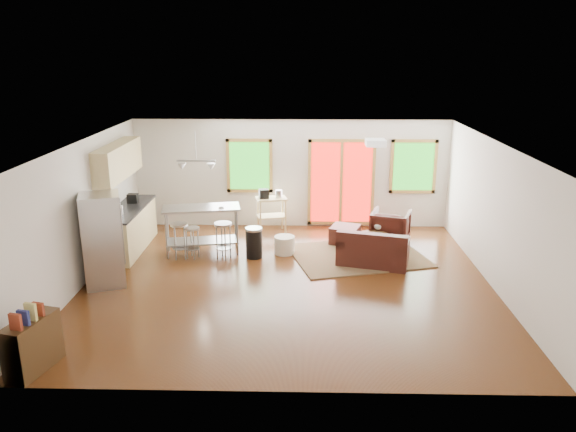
{
  "coord_description": "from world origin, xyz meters",
  "views": [
    {
      "loc": [
        0.25,
        -9.69,
        4.19
      ],
      "look_at": [
        0.0,
        0.3,
        1.2
      ],
      "focal_mm": 35.0,
      "sensor_mm": 36.0,
      "label": 1
    }
  ],
  "objects_px": {
    "refrigerator": "(103,240)",
    "kitchen_cart": "(271,203)",
    "loveseat": "(373,251)",
    "coffee_table": "(367,237)",
    "armchair": "(390,225)",
    "rug": "(358,255)",
    "island": "(202,221)",
    "ottoman": "(345,235)"
  },
  "relations": [
    {
      "from": "loveseat",
      "to": "armchair",
      "type": "distance_m",
      "value": 1.43
    },
    {
      "from": "armchair",
      "to": "kitchen_cart",
      "type": "bearing_deg",
      "value": 3.18
    },
    {
      "from": "loveseat",
      "to": "refrigerator",
      "type": "relative_size",
      "value": 0.9
    },
    {
      "from": "armchair",
      "to": "coffee_table",
      "type": "bearing_deg",
      "value": 63.84
    },
    {
      "from": "refrigerator",
      "to": "armchair",
      "type": "bearing_deg",
      "value": 4.81
    },
    {
      "from": "ottoman",
      "to": "island",
      "type": "height_order",
      "value": "island"
    },
    {
      "from": "armchair",
      "to": "refrigerator",
      "type": "height_order",
      "value": "refrigerator"
    },
    {
      "from": "refrigerator",
      "to": "kitchen_cart",
      "type": "bearing_deg",
      "value": 28.99
    },
    {
      "from": "rug",
      "to": "armchair",
      "type": "bearing_deg",
      "value": 47.01
    },
    {
      "from": "loveseat",
      "to": "kitchen_cart",
      "type": "height_order",
      "value": "kitchen_cart"
    },
    {
      "from": "rug",
      "to": "island",
      "type": "distance_m",
      "value": 3.36
    },
    {
      "from": "rug",
      "to": "loveseat",
      "type": "xyz_separation_m",
      "value": [
        0.25,
        -0.47,
        0.28
      ]
    },
    {
      "from": "ottoman",
      "to": "kitchen_cart",
      "type": "height_order",
      "value": "kitchen_cart"
    },
    {
      "from": "rug",
      "to": "armchair",
      "type": "height_order",
      "value": "armchair"
    },
    {
      "from": "refrigerator",
      "to": "island",
      "type": "distance_m",
      "value": 2.26
    },
    {
      "from": "loveseat",
      "to": "island",
      "type": "height_order",
      "value": "island"
    },
    {
      "from": "rug",
      "to": "refrigerator",
      "type": "height_order",
      "value": "refrigerator"
    },
    {
      "from": "rug",
      "to": "loveseat",
      "type": "relative_size",
      "value": 1.71
    },
    {
      "from": "coffee_table",
      "to": "refrigerator",
      "type": "relative_size",
      "value": 0.64
    },
    {
      "from": "kitchen_cart",
      "to": "island",
      "type": "bearing_deg",
      "value": -133.45
    },
    {
      "from": "ottoman",
      "to": "refrigerator",
      "type": "distance_m",
      "value": 5.19
    },
    {
      "from": "ottoman",
      "to": "kitchen_cart",
      "type": "relative_size",
      "value": 0.57
    },
    {
      "from": "coffee_table",
      "to": "ottoman",
      "type": "xyz_separation_m",
      "value": [
        -0.42,
        0.55,
        -0.13
      ]
    },
    {
      "from": "armchair",
      "to": "kitchen_cart",
      "type": "xyz_separation_m",
      "value": [
        -2.71,
        0.72,
        0.31
      ]
    },
    {
      "from": "rug",
      "to": "ottoman",
      "type": "bearing_deg",
      "value": 104.86
    },
    {
      "from": "coffee_table",
      "to": "ottoman",
      "type": "height_order",
      "value": "ottoman"
    },
    {
      "from": "rug",
      "to": "kitchen_cart",
      "type": "height_order",
      "value": "kitchen_cart"
    },
    {
      "from": "coffee_table",
      "to": "island",
      "type": "relative_size",
      "value": 0.65
    },
    {
      "from": "loveseat",
      "to": "coffee_table",
      "type": "bearing_deg",
      "value": 108.45
    },
    {
      "from": "refrigerator",
      "to": "coffee_table",
      "type": "bearing_deg",
      "value": 1.4
    },
    {
      "from": "loveseat",
      "to": "kitchen_cart",
      "type": "bearing_deg",
      "value": 151.58
    },
    {
      "from": "refrigerator",
      "to": "kitchen_cart",
      "type": "height_order",
      "value": "refrigerator"
    },
    {
      "from": "armchair",
      "to": "island",
      "type": "xyz_separation_m",
      "value": [
        -4.08,
        -0.73,
        0.28
      ]
    },
    {
      "from": "loveseat",
      "to": "armchair",
      "type": "relative_size",
      "value": 1.86
    },
    {
      "from": "armchair",
      "to": "refrigerator",
      "type": "relative_size",
      "value": 0.48
    },
    {
      "from": "coffee_table",
      "to": "kitchen_cart",
      "type": "distance_m",
      "value": 2.53
    },
    {
      "from": "rug",
      "to": "refrigerator",
      "type": "relative_size",
      "value": 1.54
    },
    {
      "from": "armchair",
      "to": "island",
      "type": "height_order",
      "value": "island"
    },
    {
      "from": "coffee_table",
      "to": "kitchen_cart",
      "type": "bearing_deg",
      "value": 148.15
    },
    {
      "from": "loveseat",
      "to": "refrigerator",
      "type": "xyz_separation_m",
      "value": [
        -5.04,
        -1.1,
        0.57
      ]
    },
    {
      "from": "ottoman",
      "to": "island",
      "type": "distance_m",
      "value": 3.19
    },
    {
      "from": "refrigerator",
      "to": "ottoman",
      "type": "bearing_deg",
      "value": 8.79
    }
  ]
}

